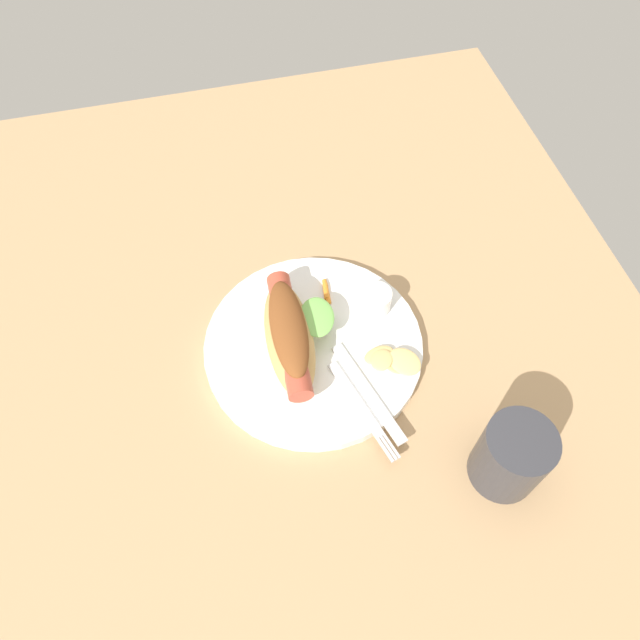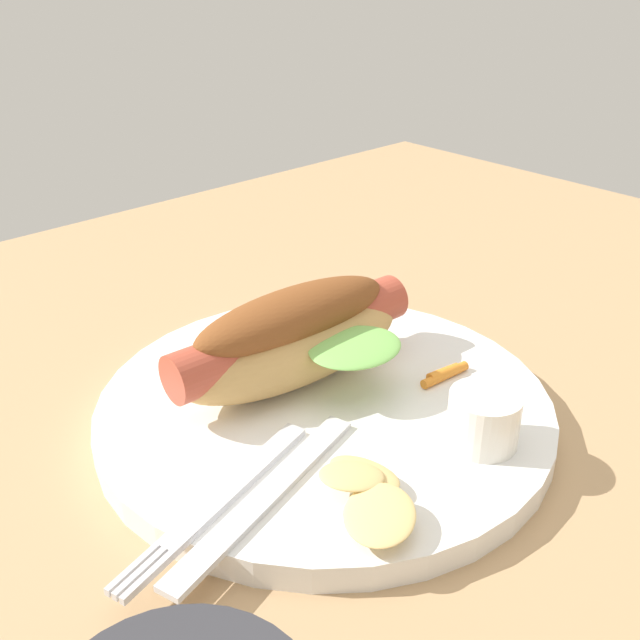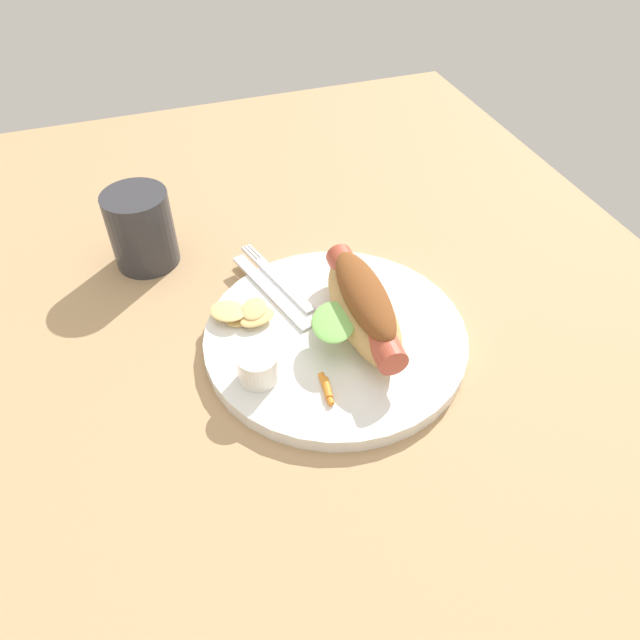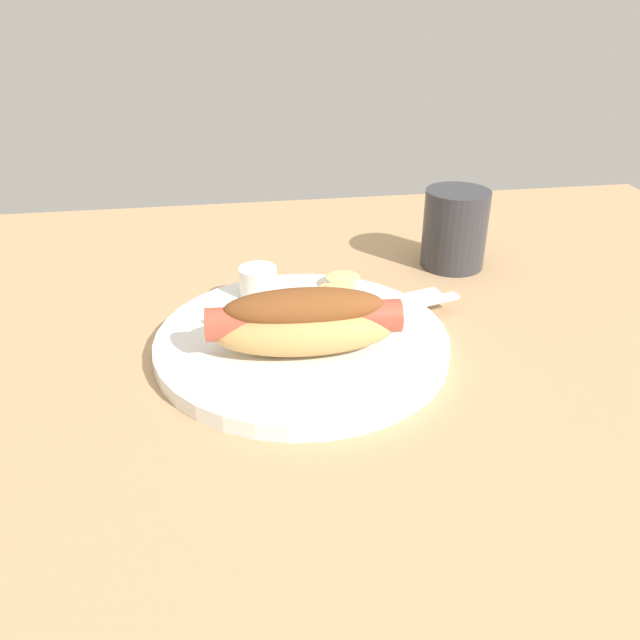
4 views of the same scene
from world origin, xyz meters
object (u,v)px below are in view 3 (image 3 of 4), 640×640
Objects in this scene: chips_pile at (242,313)px; knife at (271,291)px; drinking_cup at (141,229)px; carrot_garnish at (326,388)px; hot_dog at (363,306)px; fork at (278,279)px; sauce_ramekin at (258,367)px; plate at (335,337)px.

knife is at bearing 128.61° from chips_pile.
carrot_garnish is at bearing 25.75° from drinking_cup.
drinking_cup is at bearing 46.42° from hot_dog.
drinking_cup reaches higher than fork.
hot_dog is 1.16× the size of knife.
carrot_garnish is (17.41, -0.16, 0.14)cm from fork.
sauce_ramekin is at bearing 17.89° from drinking_cup.
fork is 17.41cm from carrot_garnish.
knife is at bearing 44.74° from hot_dog.
plate is at bearing -177.57° from fork.
plate is at bearing 153.76° from carrot_garnish.
sauce_ramekin is 1.04× the size of carrot_garnish.
chips_pile is at bearing -120.37° from plate.
chips_pile is (-5.37, -11.81, -2.25)cm from hot_dog.
fork is at bearing 179.49° from carrot_garnish.
drinking_cup reaches higher than plate.
hot_dog reaches higher than carrot_garnish.
hot_dog is 1.24× the size of fork.
knife is 15.73cm from carrot_garnish.
plate is at bearing 110.53° from sauce_ramekin.
hot_dog is 11.95cm from knife.
plate is 4.88cm from hot_dog.
fork reaches higher than plate.
carrot_garnish is 0.41× the size of drinking_cup.
chips_pile is (-5.19, -8.86, 1.63)cm from plate.
hot_dog is 9.99cm from carrot_garnish.
sauce_ramekin is 0.43× the size of drinking_cup.
drinking_cup reaches higher than knife.
drinking_cup is (-28.23, -13.62, 2.82)cm from carrot_garnish.
drinking_cup is (-15.79, -8.32, 2.33)cm from chips_pile.
hot_dog is at bearing 43.56° from drinking_cup.
sauce_ramekin is 12.82cm from knife.
sauce_ramekin is at bearing -123.34° from carrot_garnish.
sauce_ramekin is 25.76cm from drinking_cup.
plate is at bearing 39.31° from drinking_cup.
carrot_garnish is at bearing -26.24° from plate.
drinking_cup is (-10.82, -13.77, 2.96)cm from fork.
plate is 2.95× the size of drinking_cup.
chips_pile is (4.98, -5.45, 0.63)cm from fork.
drinking_cup is at bearing -154.25° from carrot_garnish.
drinking_cup is at bearing -162.11° from sauce_ramekin.
fork is 3.63× the size of carrot_garnish.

